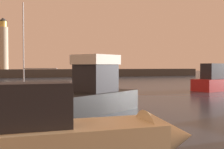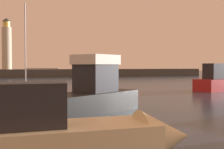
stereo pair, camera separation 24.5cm
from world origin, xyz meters
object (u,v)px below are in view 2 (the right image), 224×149
(motorboat_1, at_px, (78,140))
(sailboat_moored, at_px, (31,87))
(lighthouse, at_px, (7,45))
(motorboat_2, at_px, (76,97))

(motorboat_1, height_order, sailboat_moored, sailboat_moored)
(lighthouse, relative_size, motorboat_2, 1.45)
(motorboat_2, xyz_separation_m, sailboat_moored, (-2.06, 14.35, -0.46))
(lighthouse, xyz_separation_m, motorboat_1, (5.05, -64.17, -7.04))
(lighthouse, height_order, motorboat_1, lighthouse)
(motorboat_2, bearing_deg, lighthouse, 96.67)
(motorboat_1, distance_m, sailboat_moored, 22.61)
(lighthouse, distance_m, motorboat_1, 64.75)
(motorboat_1, bearing_deg, sailboat_moored, 91.45)
(lighthouse, bearing_deg, sailboat_moored, -83.85)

